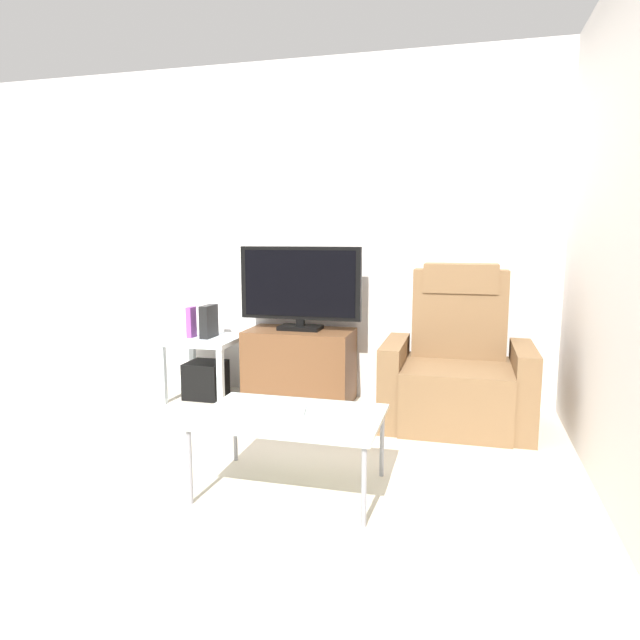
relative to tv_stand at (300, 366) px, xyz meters
name	(u,v)px	position (x,y,z in m)	size (l,w,h in m)	color
ground_plane	(266,440)	(0.03, -0.84, -0.28)	(6.40, 6.40, 0.00)	beige
wall_back	(314,232)	(0.03, 0.29, 1.02)	(6.40, 0.06, 2.60)	silver
wall_side	(611,230)	(1.91, -0.84, 1.02)	(0.06, 4.48, 2.60)	silver
tv_stand	(300,366)	(0.00, 0.00, 0.00)	(0.81, 0.45, 0.56)	brown
television	(300,286)	(0.00, 0.02, 0.61)	(0.94, 0.20, 0.63)	black
recliner_armchair	(457,369)	(1.17, -0.18, 0.09)	(0.98, 0.78, 1.08)	brown
side_table	(205,347)	(-0.76, -0.07, 0.12)	(0.54, 0.54, 0.49)	silver
subwoofer_box	(206,380)	(-0.76, -0.07, -0.14)	(0.29, 0.29, 0.29)	black
book_upright	(191,322)	(-0.86, -0.09, 0.32)	(0.04, 0.10, 0.24)	purple
game_console	(209,321)	(-0.72, -0.06, 0.33)	(0.07, 0.20, 0.25)	black
coffee_table	(291,419)	(0.39, -1.45, 0.08)	(0.90, 0.60, 0.39)	#B2C6C1
cell_phone	(298,411)	(0.41, -1.40, 0.11)	(0.07, 0.15, 0.01)	#B7B7BC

